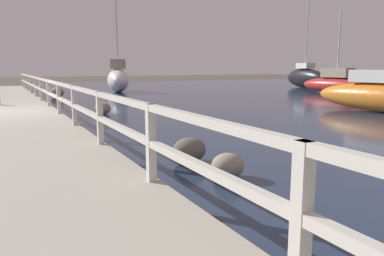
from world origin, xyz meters
The scene contains 8 objects.
railing centered at (1.73, 0.00, 0.95)m, with size 0.10×32.50×0.93m.
boulder_upstream centered at (3.17, -8.17, 0.19)m, with size 0.52×0.46×0.39m.
boulder_downstream centered at (3.44, 0.46, 0.22)m, with size 0.57×0.52×0.43m.
boulder_water_edge centered at (3.10, -7.04, 0.22)m, with size 0.59×0.53×0.44m.
boulder_far_strip centered at (3.15, 9.55, 0.28)m, with size 0.74×0.67×0.56m.
sailboat_red centered at (19.47, 4.31, 0.64)m, with size 1.50×5.48×5.20m.
sailboat_black centered at (22.84, 10.63, 0.87)m, with size 2.19×5.22×7.17m.
sailboat_white centered at (7.52, 12.40, 0.89)m, with size 2.68×5.10×8.11m.
Camera 1 is at (0.16, -12.81, 1.67)m, focal length 35.00 mm.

